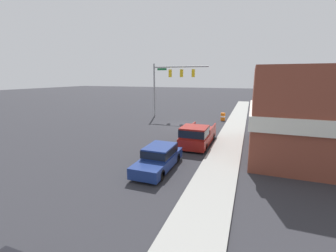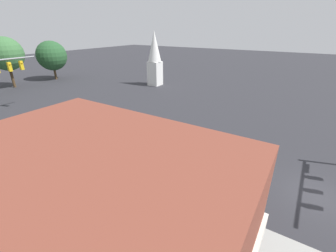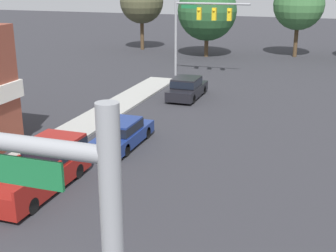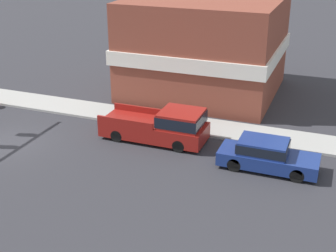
{
  "view_description": "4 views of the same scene",
  "coord_description": "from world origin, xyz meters",
  "views": [
    {
      "loc": [
        -7.3,
        25.7,
        5.69
      ],
      "look_at": [
        -0.8,
        8.17,
        1.63
      ],
      "focal_mm": 24.0,
      "sensor_mm": 36.0,
      "label": 1
    },
    {
      "loc": [
        -14.47,
        2.0,
        9.75
      ],
      "look_at": [
        0.48,
        11.47,
        1.98
      ],
      "focal_mm": 24.0,
      "sensor_mm": 36.0,
      "label": 2
    },
    {
      "loc": [
        7.82,
        -8.09,
        8.65
      ],
      "look_at": [
        1.1,
        11.45,
        2.02
      ],
      "focal_mm": 50.0,
      "sensor_mm": 36.0,
      "label": 3
    },
    {
      "loc": [
        17.98,
        16.05,
        10.71
      ],
      "look_at": [
        0.63,
        9.39,
        2.7
      ],
      "focal_mm": 50.0,
      "sensor_mm": 36.0,
      "label": 4
    }
  ],
  "objects": [
    {
      "name": "car_lead",
      "position": [
        -2.1,
        13.31,
        0.76
      ],
      "size": [
        1.76,
        4.66,
        1.46
      ],
      "color": "black",
      "rests_on": "ground"
    },
    {
      "name": "backdrop_tree_left_far",
      "position": [
        -14.04,
        45.71,
        5.76
      ],
      "size": [
        5.24,
        5.24,
        8.4
      ],
      "color": "#4C3823",
      "rests_on": "ground"
    },
    {
      "name": "far_signal_assembly",
      "position": [
        -3.0,
        31.98,
        5.06
      ],
      "size": [
        6.63,
        0.49,
        6.92
      ],
      "color": "gray",
      "rests_on": "ground"
    },
    {
      "name": "backdrop_tree_center",
      "position": [
        4.23,
        46.21,
        5.7
      ],
      "size": [
        5.53,
        5.53,
        8.48
      ],
      "color": "#4C3823",
      "rests_on": "ground"
    },
    {
      "name": "backdrop_tree_left_mid",
      "position": [
        -5.25,
        43.15,
        5.03
      ],
      "size": [
        6.52,
        6.52,
        8.29
      ],
      "color": "#4C3823",
      "rests_on": "ground"
    },
    {
      "name": "pickup_truck_parked",
      "position": [
        -3.24,
        7.64,
        0.91
      ],
      "size": [
        2.13,
        5.67,
        1.85
      ],
      "color": "black",
      "rests_on": "ground"
    },
    {
      "name": "car_second_ahead",
      "position": [
        -1.83,
        24.29,
        0.82
      ],
      "size": [
        1.93,
        4.76,
        1.58
      ],
      "color": "black",
      "rests_on": "ground"
    }
  ]
}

